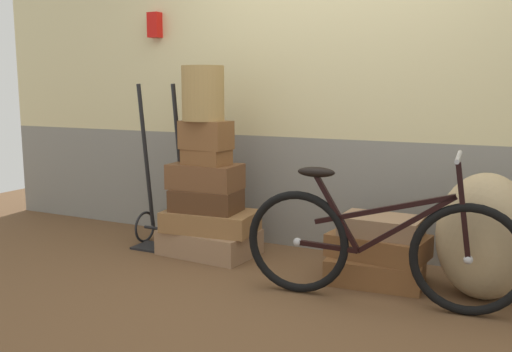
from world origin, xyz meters
TOP-DOWN VIEW (x-y plane):
  - ground at (0.00, 0.00)m, footprint 8.50×5.20m
  - station_building at (0.01, 0.85)m, footprint 6.50×0.74m
  - suitcase_0 at (-0.83, 0.29)m, footprint 0.70×0.49m
  - suitcase_1 at (-0.81, 0.28)m, footprint 0.69×0.45m
  - suitcase_2 at (-0.84, 0.27)m, footprint 0.51×0.34m
  - suitcase_3 at (-0.86, 0.29)m, footprint 0.52×0.33m
  - suitcase_4 at (-0.83, 0.27)m, footprint 0.35×0.24m
  - suitcase_5 at (-0.84, 0.27)m, footprint 0.37×0.24m
  - suitcase_6 at (0.42, 0.24)m, footprint 0.61×0.44m
  - suitcase_7 at (0.43, 0.27)m, footprint 0.63×0.43m
  - suitcase_8 at (0.45, 0.26)m, footprint 0.49×0.32m
  - wicker_basket at (-0.85, 0.27)m, footprint 0.30×0.30m
  - luggage_trolley at (-1.27, 0.31)m, footprint 0.39×0.34m
  - burlap_sack at (1.05, 0.24)m, footprint 0.54×0.46m
  - bicycle at (0.52, -0.10)m, footprint 1.57×0.46m

SIDE VIEW (x-z plane):
  - ground at x=0.00m, z-range -0.06..0.00m
  - suitcase_6 at x=0.42m, z-range 0.00..0.16m
  - suitcase_0 at x=-0.83m, z-range 0.00..0.18m
  - suitcase_7 at x=0.43m, z-range 0.16..0.30m
  - suitcase_1 at x=-0.81m, z-range 0.18..0.33m
  - luggage_trolley at x=-1.27m, z-range -0.31..0.93m
  - bicycle at x=0.52m, z-range -0.10..0.77m
  - suitcase_8 at x=0.45m, z-range 0.30..0.42m
  - burlap_sack at x=1.05m, z-range 0.00..0.74m
  - suitcase_2 at x=-0.84m, z-range 0.33..0.49m
  - suitcase_3 at x=-0.86m, z-range 0.49..0.67m
  - suitcase_4 at x=-0.83m, z-range 0.67..0.78m
  - suitcase_5 at x=-0.84m, z-range 0.78..0.98m
  - wicker_basket at x=-0.85m, z-range 0.98..1.37m
  - station_building at x=0.01m, z-range 0.01..2.94m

